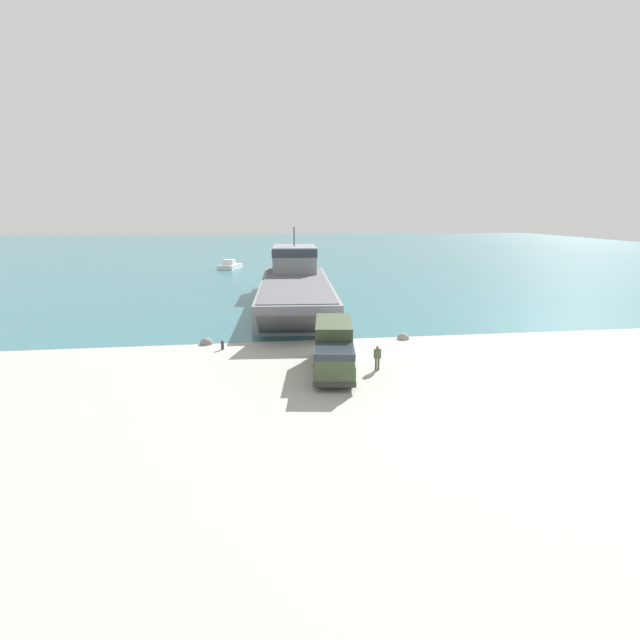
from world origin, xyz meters
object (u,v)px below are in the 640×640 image
Objects in this scene: mooring_bollard at (222,345)px; moored_boat_a at (230,266)px; military_truck at (334,348)px; landing_craft at (295,284)px; soldier_on_ramp at (377,356)px.

moored_boat_a is at bearing 91.38° from mooring_bollard.
military_truck reaches higher than moored_boat_a.
landing_craft reaches higher than military_truck.
soldier_on_ramp is 61.30m from moored_boat_a.
soldier_on_ramp is (2.99, -25.90, -1.11)m from landing_craft.
landing_craft is 26.10m from soldier_on_ramp.
landing_craft is at bearing -179.76° from soldier_on_ramp.
military_truck reaches higher than soldier_on_ramp.
landing_craft reaches higher than mooring_bollard.
landing_craft is 20.84m from mooring_bollard.
military_truck is 1.43× the size of moored_boat_a.
military_truck is (0.12, -25.71, -0.50)m from landing_craft.
moored_boat_a is (-8.62, 34.29, -1.51)m from landing_craft.
military_truck is at bearing -40.08° from mooring_bollard.
military_truck is 4.96× the size of soldier_on_ramp.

